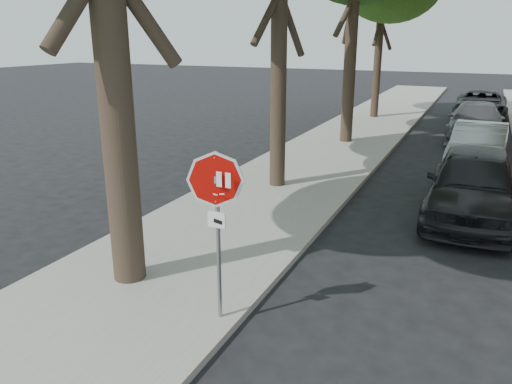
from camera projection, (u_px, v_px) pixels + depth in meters
ground at (262, 334)px, 7.44m from camera, size 120.00×120.00×0.00m
sidewalk_left at (329, 152)px, 18.83m from camera, size 4.00×55.00×0.12m
curb_left at (384, 157)px, 18.02m from camera, size 0.12×55.00×0.13m
stop_sign at (217, 204)px, 7.11m from camera, size 0.76×0.34×2.61m
car_a at (473, 184)px, 11.93m from camera, size 2.06×5.05×1.72m
car_b at (478, 147)px, 16.40m from camera, size 1.87×4.66×1.51m
car_c at (475, 122)px, 21.06m from camera, size 2.23×5.38×1.56m
car_d at (481, 106)px, 25.99m from camera, size 2.54×5.47×1.52m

